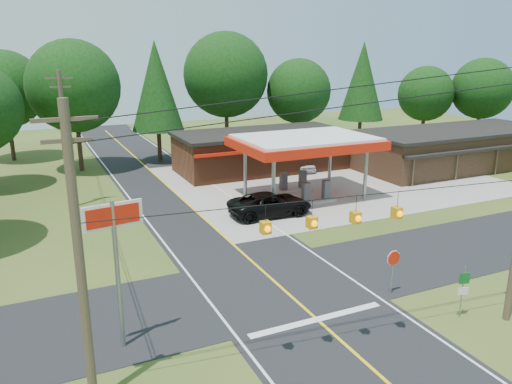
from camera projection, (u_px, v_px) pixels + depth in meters
name	position (u px, v px, depth m)	size (l,w,h in m)	color
ground	(279.00, 286.00, 24.77)	(120.00, 120.00, 0.00)	#354A1A
main_highway	(279.00, 286.00, 24.76)	(8.00, 120.00, 0.02)	black
cross_road	(279.00, 285.00, 24.76)	(70.00, 7.00, 0.02)	black
lane_center_yellow	(279.00, 285.00, 24.76)	(0.15, 110.00, 0.00)	yellow
gas_canopy	(305.00, 144.00, 38.58)	(10.60, 7.40, 4.88)	gray
convenience_store	(261.00, 150.00, 48.34)	(16.40, 7.55, 3.80)	brown
strip_building	(455.00, 148.00, 49.52)	(20.40, 8.75, 3.80)	#322014
utility_pole_near_left	(79.00, 258.00, 15.13)	(1.80, 0.30, 10.00)	#473828
utility_pole_far_left	(65.00, 138.00, 35.80)	(1.80, 0.30, 10.00)	#473828
utility_pole_north	(67.00, 116.00, 51.36)	(0.30, 0.30, 9.50)	#473828
overhead_beacons	(335.00, 200.00, 17.43)	(17.04, 2.04, 1.03)	black
treeline_backdrop	(163.00, 95.00, 43.99)	(70.27, 51.59, 13.30)	#332316
suv_car	(270.00, 204.00, 35.09)	(5.92, 5.92, 1.65)	black
sedan_car	(302.00, 163.00, 48.33)	(4.18, 4.18, 1.42)	white
big_stop_sign	(115.00, 243.00, 18.50)	(2.23, 0.42, 6.03)	gray
octagonal_stop_sign	(393.00, 262.00, 23.50)	(0.79, 0.09, 2.24)	gray
route_sign_post	(463.00, 287.00, 21.47)	(0.49, 0.15, 2.41)	gray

